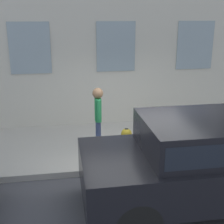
# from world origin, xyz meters

# --- Properties ---
(ground_plane) EXTENTS (80.00, 80.00, 0.00)m
(ground_plane) POSITION_xyz_m (0.00, 0.00, 0.00)
(ground_plane) COLOR #47474C
(sidewalk) EXTENTS (3.12, 60.00, 0.15)m
(sidewalk) POSITION_xyz_m (1.56, 0.00, 0.08)
(sidewalk) COLOR #B2ADA3
(sidewalk) RESTS_ON ground_plane
(fire_hydrant) EXTENTS (0.34, 0.45, 0.75)m
(fire_hydrant) POSITION_xyz_m (0.54, 0.19, 0.53)
(fire_hydrant) COLOR gold
(fire_hydrant) RESTS_ON sidewalk
(person) EXTENTS (0.40, 0.26, 1.65)m
(person) POSITION_xyz_m (1.05, 0.81, 1.15)
(person) COLOR navy
(person) RESTS_ON sidewalk
(parked_car_charcoal_near) EXTENTS (1.96, 4.29, 1.76)m
(parked_car_charcoal_near) POSITION_xyz_m (-1.43, -0.74, 0.97)
(parked_car_charcoal_near) COLOR black
(parked_car_charcoal_near) RESTS_ON ground_plane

